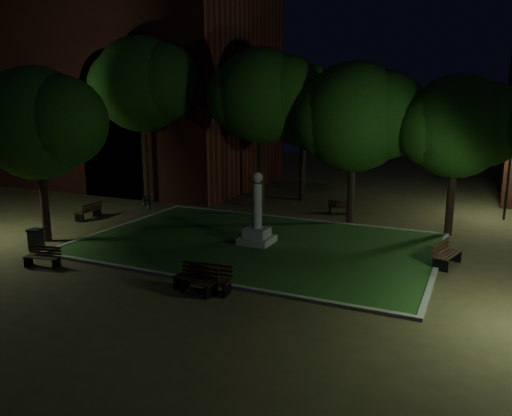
{
  "coord_description": "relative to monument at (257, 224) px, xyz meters",
  "views": [
    {
      "loc": [
        8.92,
        -17.47,
        6.36
      ],
      "look_at": [
        0.42,
        1.0,
        1.92
      ],
      "focal_mm": 35.0,
      "sensor_mm": 36.0,
      "label": 1
    }
  ],
  "objects": [
    {
      "name": "lawn",
      "position": [
        0.0,
        0.0,
        -0.92
      ],
      "size": [
        15.0,
        10.0,
        0.08
      ],
      "primitive_type": "cube",
      "color": "#224417",
      "rests_on": "ground"
    },
    {
      "name": "bench_west_near",
      "position": [
        -6.34,
        -6.14,
        -0.59
      ],
      "size": [
        1.48,
        0.77,
        0.78
      ],
      "rotation": [
        0.0,
        0.0,
        0.2
      ],
      "color": "black",
      "rests_on": "ground"
    },
    {
      "name": "lamppost_nw",
      "position": [
        -11.92,
        7.44,
        1.95
      ],
      "size": [
        1.18,
        0.28,
        4.1
      ],
      "color": "black",
      "rests_on": "ground"
    },
    {
      "name": "lamppost_ne",
      "position": [
        10.14,
        9.9,
        2.27
      ],
      "size": [
        1.18,
        0.28,
        4.64
      ],
      "color": "black",
      "rests_on": "ground"
    },
    {
      "name": "tree_ne",
      "position": [
        7.74,
        5.34,
        4.19
      ],
      "size": [
        5.82,
        4.75,
        7.52
      ],
      "color": "black",
      "rests_on": "ground"
    },
    {
      "name": "bicycle",
      "position": [
        -9.24,
        4.29,
        -0.52
      ],
      "size": [
        1.66,
        1.47,
        0.87
      ],
      "primitive_type": "imported",
      "rotation": [
        0.0,
        0.0,
        0.91
      ],
      "color": "black",
      "rests_on": "ground"
    },
    {
      "name": "tree_west",
      "position": [
        -8.89,
        -3.44,
        4.36
      ],
      "size": [
        6.07,
        4.96,
        7.8
      ],
      "color": "black",
      "rests_on": "ground"
    },
    {
      "name": "bench_right_side",
      "position": [
        7.88,
        0.48,
        -0.51
      ],
      "size": [
        1.01,
        1.81,
        0.94
      ],
      "rotation": [
        0.0,
        0.0,
        1.32
      ],
      "color": "black",
      "rests_on": "ground"
    },
    {
      "name": "tree_north_er",
      "position": [
        2.93,
        5.49,
        4.54
      ],
      "size": [
        6.74,
        5.5,
        8.24
      ],
      "color": "black",
      "rests_on": "ground"
    },
    {
      "name": "ground",
      "position": [
        0.0,
        -2.0,
        -0.96
      ],
      "size": [
        80.0,
        80.0,
        0.0
      ],
      "primitive_type": "plane",
      "color": "#40361E"
    },
    {
      "name": "monument",
      "position": [
        0.0,
        0.0,
        0.0
      ],
      "size": [
        1.4,
        1.4,
        3.2
      ],
      "color": "gray",
      "rests_on": "lawn"
    },
    {
      "name": "bench_near_right",
      "position": [
        0.79,
        -5.79,
        -0.51
      ],
      "size": [
        1.8,
        0.79,
        0.96
      ],
      "rotation": [
        0.0,
        0.0,
        0.11
      ],
      "color": "black",
      "rests_on": "ground"
    },
    {
      "name": "bench_far_side",
      "position": [
        1.8,
        7.54,
        -0.58
      ],
      "size": [
        1.52,
        0.73,
        0.8
      ],
      "rotation": [
        0.0,
        0.0,
        3.3
      ],
      "color": "black",
      "rests_on": "ground"
    },
    {
      "name": "building_main",
      "position": [
        -15.86,
        11.79,
        6.42
      ],
      "size": [
        20.0,
        12.0,
        15.0
      ],
      "color": "#461A11",
      "rests_on": "ground"
    },
    {
      "name": "tree_far_north",
      "position": [
        -1.46,
        10.37,
        5.01
      ],
      "size": [
        6.25,
        5.1,
        8.52
      ],
      "color": "black",
      "rests_on": "ground"
    },
    {
      "name": "tree_north_wl",
      "position": [
        -2.1,
        5.36,
        5.58
      ],
      "size": [
        6.2,
        5.06,
        9.08
      ],
      "color": "black",
      "rests_on": "ground"
    },
    {
      "name": "bench_near_left",
      "position": [
        0.48,
        -5.91,
        -0.53
      ],
      "size": [
        1.73,
        0.91,
        0.9
      ],
      "rotation": [
        0.0,
        0.0,
        -0.22
      ],
      "color": "black",
      "rests_on": "ground"
    },
    {
      "name": "bench_left_side",
      "position": [
        -10.28,
        0.63,
        -0.53
      ],
      "size": [
        0.69,
        1.68,
        0.9
      ],
      "rotation": [
        0.0,
        0.0,
        -1.5
      ],
      "color": "black",
      "rests_on": "ground"
    },
    {
      "name": "tree_nw",
      "position": [
        -9.78,
        5.24,
        6.26
      ],
      "size": [
        6.87,
        5.61,
        10.03
      ],
      "color": "black",
      "rests_on": "ground"
    },
    {
      "name": "trash_bin",
      "position": [
        -8.34,
        -4.65,
        -0.49
      ],
      "size": [
        0.62,
        0.62,
        0.91
      ],
      "color": "black",
      "rests_on": "ground"
    },
    {
      "name": "lawn_kerb",
      "position": [
        0.0,
        0.0,
        -0.9
      ],
      "size": [
        15.4,
        10.4,
        0.12
      ],
      "color": "slate",
      "rests_on": "ground"
    }
  ]
}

